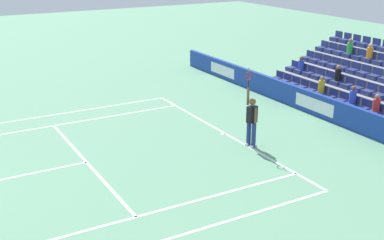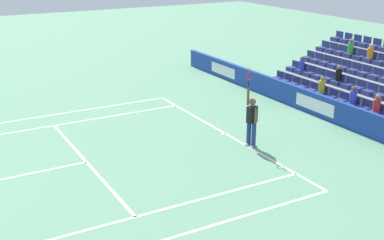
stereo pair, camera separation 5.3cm
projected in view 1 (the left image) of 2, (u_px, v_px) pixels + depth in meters
name	position (u px, v px, depth m)	size (l,w,h in m)	color
line_baseline	(225.00, 134.00, 19.31)	(10.97, 0.10, 0.01)	white
line_service	(87.00, 162.00, 16.76)	(8.23, 0.10, 0.01)	white
line_singles_sideline_left	(42.00, 128.00, 19.94)	(0.10, 11.89, 0.01)	white
line_singles_sideline_right	(120.00, 221.00, 13.16)	(0.10, 11.89, 0.01)	white
line_doubles_sideline_left	(34.00, 118.00, 21.06)	(0.10, 11.89, 0.01)	white
line_centre_mark	(223.00, 134.00, 19.26)	(0.10, 0.20, 0.01)	white
sponsor_barrier	(316.00, 104.00, 21.26)	(21.42, 0.22, 0.96)	#193899
tennis_player	(252.00, 120.00, 17.81)	(0.53, 0.40, 2.85)	navy
stadium_stand	(376.00, 86.00, 22.80)	(8.68, 4.75, 3.03)	gray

